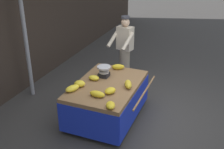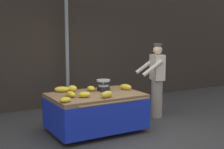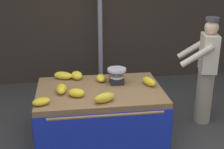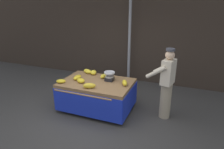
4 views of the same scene
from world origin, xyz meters
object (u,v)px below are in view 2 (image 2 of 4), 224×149
(weighing_scale, at_px, (103,85))
(banana_bunch_6, at_px, (71,94))
(banana_bunch_4, at_px, (62,89))
(vendor_person, at_px, (157,80))
(banana_bunch_3, at_px, (84,95))
(banana_bunch_5, at_px, (65,100))
(banana_bunch_7, at_px, (91,88))
(banana_bunch_1, at_px, (72,88))
(banana_cart, at_px, (96,103))
(banana_bunch_0, at_px, (126,87))
(banana_bunch_2, at_px, (107,94))
(street_pole, at_px, (67,44))

(weighing_scale, xyz_separation_m, banana_bunch_6, (-0.81, -0.22, -0.06))
(banana_bunch_4, distance_m, vendor_person, 2.23)
(banana_bunch_3, height_order, banana_bunch_6, same)
(banana_bunch_5, distance_m, banana_bunch_7, 1.10)
(weighing_scale, relative_size, vendor_person, 0.16)
(banana_bunch_7, bearing_deg, banana_bunch_1, 159.59)
(banana_cart, relative_size, banana_bunch_3, 8.02)
(banana_bunch_1, bearing_deg, banana_bunch_7, -20.41)
(banana_cart, distance_m, banana_bunch_3, 0.47)
(banana_bunch_0, bearing_deg, banana_cart, -176.38)
(weighing_scale, height_order, banana_bunch_3, weighing_scale)
(banana_bunch_2, relative_size, vendor_person, 0.17)
(weighing_scale, xyz_separation_m, banana_bunch_4, (-0.79, 0.30, -0.06))
(weighing_scale, relative_size, banana_bunch_7, 1.25)
(banana_bunch_1, distance_m, banana_bunch_5, 0.97)
(banana_cart, xyz_separation_m, weighing_scale, (0.28, 0.19, 0.32))
(banana_bunch_5, bearing_deg, banana_bunch_6, 55.04)
(banana_bunch_3, xyz_separation_m, vendor_person, (2.03, 0.44, 0.05))
(banana_bunch_2, bearing_deg, banana_bunch_1, 110.50)
(weighing_scale, height_order, banana_bunch_4, weighing_scale)
(banana_bunch_7, relative_size, vendor_person, 0.13)
(weighing_scale, distance_m, banana_bunch_1, 0.64)
(banana_bunch_0, relative_size, banana_bunch_2, 0.92)
(banana_bunch_1, xyz_separation_m, vendor_person, (2.00, -0.20, 0.04))
(banana_bunch_1, relative_size, banana_bunch_4, 0.72)
(vendor_person, bearing_deg, banana_bunch_4, 173.62)
(banana_bunch_3, bearing_deg, banana_bunch_2, -32.55)
(banana_bunch_3, xyz_separation_m, banana_bunch_6, (-0.20, 0.17, 0.00))
(banana_bunch_0, relative_size, banana_bunch_7, 1.23)
(street_pole, xyz_separation_m, banana_bunch_2, (-0.21, -2.47, -0.83))
(weighing_scale, bearing_deg, banana_bunch_1, 156.04)
(street_pole, height_order, banana_bunch_5, street_pole)
(banana_bunch_3, bearing_deg, weighing_scale, 32.55)
(street_pole, height_order, banana_bunch_1, street_pole)
(banana_bunch_4, xyz_separation_m, vendor_person, (2.21, -0.25, 0.05))
(weighing_scale, height_order, banana_bunch_0, weighing_scale)
(banana_bunch_5, height_order, vendor_person, vendor_person)
(street_pole, relative_size, banana_bunch_3, 14.73)
(banana_cart, relative_size, banana_bunch_7, 8.10)
(weighing_scale, bearing_deg, banana_bunch_3, -147.45)
(banana_cart, bearing_deg, banana_bunch_6, -176.40)
(banana_bunch_3, relative_size, banana_bunch_4, 0.76)
(banana_bunch_0, relative_size, banana_bunch_6, 0.93)
(banana_bunch_1, bearing_deg, banana_bunch_2, -69.50)
(banana_bunch_1, xyz_separation_m, banana_bunch_4, (-0.21, 0.04, -0.01))
(banana_bunch_0, distance_m, banana_bunch_6, 1.27)
(banana_cart, xyz_separation_m, banana_bunch_2, (0.02, -0.43, 0.26))
(banana_bunch_3, height_order, vendor_person, vendor_person)
(banana_bunch_0, bearing_deg, banana_bunch_6, -176.39)
(street_pole, bearing_deg, banana_cart, -96.43)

